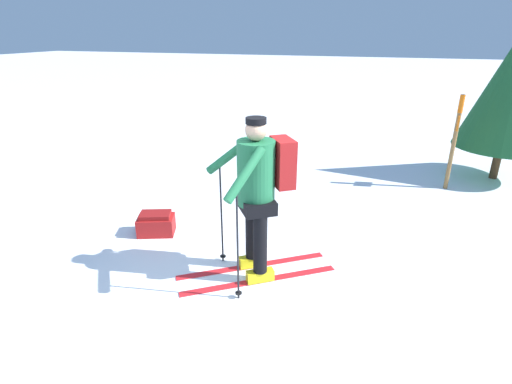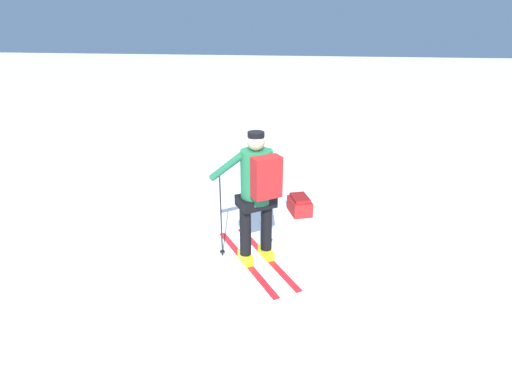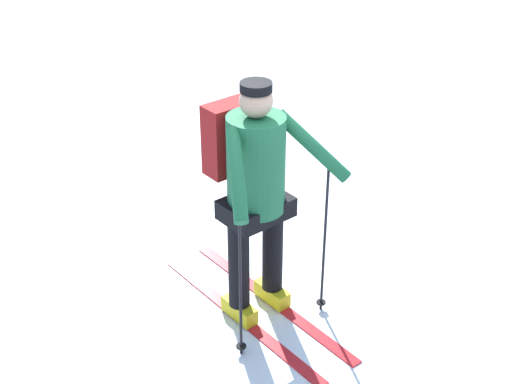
# 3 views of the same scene
# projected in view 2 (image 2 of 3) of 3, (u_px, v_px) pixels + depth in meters

# --- Properties ---
(ground_plane) EXTENTS (80.00, 80.00, 0.00)m
(ground_plane) POSITION_uv_depth(u_px,v_px,m) (229.00, 254.00, 5.58)
(ground_plane) COLOR white
(skier) EXTENTS (1.68, 1.35, 1.78)m
(skier) POSITION_uv_depth(u_px,v_px,m) (257.00, 189.00, 5.02)
(skier) COLOR red
(skier) RESTS_ON ground_plane
(dropped_backpack) EXTENTS (0.56, 0.47, 0.30)m
(dropped_backpack) POSITION_uv_depth(u_px,v_px,m) (300.00, 205.00, 6.77)
(dropped_backpack) COLOR maroon
(dropped_backpack) RESTS_ON ground_plane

